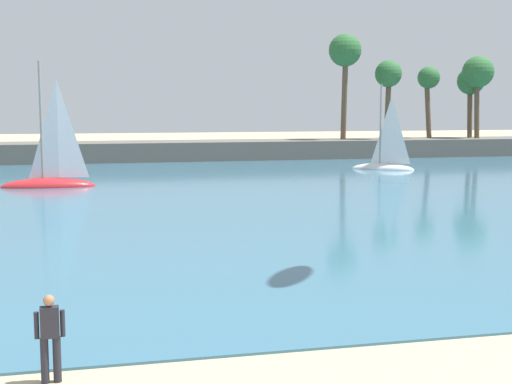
# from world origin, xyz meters

# --- Properties ---
(sea) EXTENTS (220.00, 93.05, 0.06)m
(sea) POSITION_xyz_m (0.00, 53.56, 0.03)
(sea) COLOR #386B84
(sea) RESTS_ON ground
(palm_headland) EXTENTS (83.35, 6.00, 13.04)m
(palm_headland) POSITION_xyz_m (1.35, 60.04, 2.75)
(palm_headland) COLOR #605B54
(palm_headland) RESTS_ON ground
(person_at_waterline) EXTENTS (0.55, 0.22, 1.67)m
(person_at_waterline) POSITION_xyz_m (-2.56, 6.52, 0.89)
(person_at_waterline) COLOR #23232D
(person_at_waterline) RESTS_ON ground
(sailboat_near_shore) EXTENTS (5.85, 2.05, 8.36)m
(sailboat_near_shore) POSITION_xyz_m (-4.23, 39.25, 0.81)
(sailboat_near_shore) COLOR red
(sailboat_near_shore) RESTS_ON sea
(sailboat_mid_bay) EXTENTS (4.95, 4.09, 7.24)m
(sailboat_mid_bay) POSITION_xyz_m (21.13, 45.98, 0.71)
(sailboat_mid_bay) COLOR white
(sailboat_mid_bay) RESTS_ON sea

